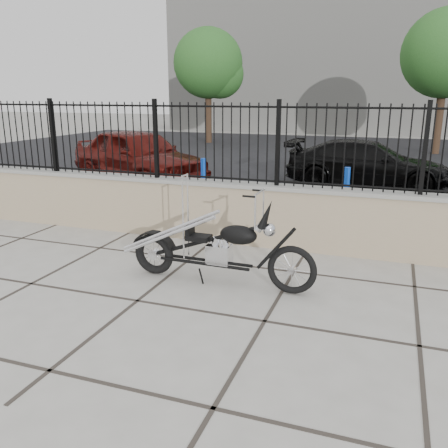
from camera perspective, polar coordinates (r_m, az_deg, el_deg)
name	(u,v)px	position (r m, az deg, el deg)	size (l,w,h in m)	color
ground_plane	(137,301)	(5.57, -10.37, -9.09)	(90.00, 90.00, 0.00)	#99968E
parking_lot	(314,160)	(17.21, 10.82, 7.55)	(30.00, 30.00, 0.00)	black
retaining_wall	(215,211)	(7.56, -1.15, 1.59)	(14.00, 0.36, 0.96)	gray
iron_fence	(214,143)	(7.37, -1.20, 9.77)	(14.00, 0.08, 1.20)	black
background_building	(356,64)	(31.02, 15.54, 18.10)	(22.00, 6.00, 8.00)	beige
chopper_motorcycle	(216,230)	(5.76, -1.00, -0.75)	(2.28, 0.40, 1.37)	black
car_red	(138,156)	(12.59, -10.25, 8.04)	(1.69, 4.20, 1.43)	#4F0F0B
car_black	(367,164)	(12.47, 16.86, 6.93)	(1.63, 4.00, 1.16)	black
bollard_a	(204,181)	(10.08, -2.47, 5.14)	(0.12, 0.12, 0.98)	#0B25A9
bollard_b	(346,192)	(9.38, 14.48, 3.78)	(0.11, 0.11, 0.94)	blue
tree_left	(208,60)	(23.05, -1.94, 19.12)	(3.19, 3.19, 5.38)	#382619
tree_right	(447,49)	(20.48, 25.24, 18.50)	(3.27, 3.27, 5.52)	#382619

